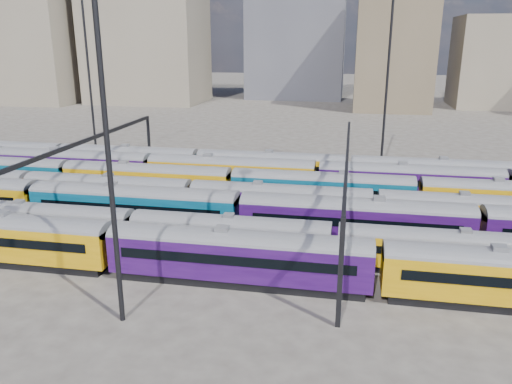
# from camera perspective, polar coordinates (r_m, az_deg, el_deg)

# --- Properties ---
(ground) EXTENTS (500.00, 500.00, 0.00)m
(ground) POSITION_cam_1_polar(r_m,az_deg,el_deg) (55.20, -0.48, -3.13)
(ground) COLOR #3E3935
(ground) RESTS_ON ground
(rake_1) EXTENTS (92.96, 2.73, 4.57)m
(rake_1) POSITION_cam_1_polar(r_m,az_deg,el_deg) (44.92, 21.03, -5.88)
(rake_1) COLOR black
(rake_1) RESTS_ON ground
(rake_2) EXTENTS (133.92, 3.26, 5.51)m
(rake_2) POSITION_cam_1_polar(r_m,az_deg,el_deg) (49.67, -1.86, -1.93)
(rake_2) COLOR black
(rake_2) RESTS_ON ground
(rake_3) EXTENTS (119.60, 2.92, 4.91)m
(rake_3) POSITION_cam_1_polar(r_m,az_deg,el_deg) (56.06, -7.43, -0.18)
(rake_3) COLOR black
(rake_3) RESTS_ON ground
(rake_4) EXTENTS (128.02, 3.12, 5.26)m
(rake_4) POSITION_cam_1_polar(r_m,az_deg,el_deg) (59.71, -2.82, 1.20)
(rake_4) COLOR black
(rake_4) RESTS_ON ground
(rake_5) EXTENTS (132.56, 3.23, 5.45)m
(rake_5) POSITION_cam_1_polar(r_m,az_deg,el_deg) (63.05, 7.00, 2.04)
(rake_5) COLOR black
(rake_5) RESTS_ON ground
(rake_6) EXTENTS (125.18, 3.05, 5.14)m
(rake_6) POSITION_cam_1_polar(r_m,az_deg,el_deg) (70.95, -6.68, 3.60)
(rake_6) COLOR black
(rake_6) RESTS_ON ground
(gantry_1) EXTENTS (0.35, 40.35, 8.03)m
(gantry_1) POSITION_cam_1_polar(r_m,az_deg,el_deg) (60.32, -19.54, 4.34)
(gantry_1) COLOR black
(gantry_1) RESTS_ON ground
(gantry_2) EXTENTS (0.35, 40.35, 8.03)m
(gantry_2) POSITION_cam_1_polar(r_m,az_deg,el_deg) (52.29, 10.34, 3.22)
(gantry_2) COLOR black
(gantry_2) RESTS_ON ground
(mast_1) EXTENTS (1.40, 0.50, 25.60)m
(mast_1) POSITION_cam_1_polar(r_m,az_deg,el_deg) (83.29, -18.56, 12.69)
(mast_1) COLOR black
(mast_1) RESTS_ON ground
(mast_2) EXTENTS (1.40, 0.50, 25.60)m
(mast_2) POSITION_cam_1_polar(r_m,az_deg,el_deg) (32.93, -16.83, 7.49)
(mast_2) COLOR black
(mast_2) RESTS_ON ground
(mast_3) EXTENTS (1.40, 0.50, 25.60)m
(mast_3) POSITION_cam_1_polar(r_m,az_deg,el_deg) (75.18, 14.79, 12.62)
(mast_3) COLOR black
(mast_3) RESTS_ON ground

